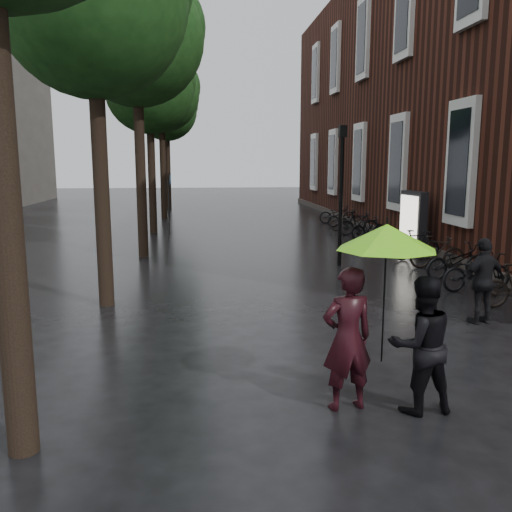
{
  "coord_description": "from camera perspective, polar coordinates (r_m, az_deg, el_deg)",
  "views": [
    {
      "loc": [
        -2.11,
        -4.55,
        3.05
      ],
      "look_at": [
        -1.0,
        5.86,
        1.21
      ],
      "focal_mm": 38.0,
      "sensor_mm": 36.0,
      "label": 1
    }
  ],
  "objects": [
    {
      "name": "ground",
      "position": [
        5.87,
        17.22,
        -21.82
      ],
      "size": [
        120.0,
        120.0,
        0.0
      ],
      "primitive_type": "plane",
      "color": "black"
    },
    {
      "name": "brick_building",
      "position": [
        27.27,
        22.28,
        15.42
      ],
      "size": [
        10.2,
        33.2,
        12.0
      ],
      "color": "#38160F",
      "rests_on": "ground"
    },
    {
      "name": "street_trees",
      "position": [
        20.81,
        -11.84,
        18.83
      ],
      "size": [
        4.33,
        34.03,
        8.91
      ],
      "color": "black",
      "rests_on": "ground"
    },
    {
      "name": "person_burgundy",
      "position": [
        6.8,
        9.6,
        -8.57
      ],
      "size": [
        0.73,
        0.54,
        1.81
      ],
      "primitive_type": "imported",
      "rotation": [
        0.0,
        0.0,
        3.32
      ],
      "color": "black",
      "rests_on": "ground"
    },
    {
      "name": "person_black",
      "position": [
        6.95,
        16.95,
        -8.91
      ],
      "size": [
        0.89,
        0.72,
        1.71
      ],
      "primitive_type": "imported",
      "rotation": [
        0.0,
        0.0,
        3.23
      ],
      "color": "black",
      "rests_on": "ground"
    },
    {
      "name": "lime_umbrella",
      "position": [
        6.6,
        13.58,
        1.95
      ],
      "size": [
        1.22,
        1.22,
        1.79
      ],
      "rotation": [
        0.0,
        0.0,
        0.41
      ],
      "color": "black",
      "rests_on": "ground"
    },
    {
      "name": "pedestrian_walking",
      "position": [
        11.08,
        22.81,
        -2.44
      ],
      "size": [
        1.03,
        0.62,
        1.64
      ],
      "primitive_type": "imported",
      "rotation": [
        0.0,
        0.0,
        3.39
      ],
      "color": "black",
      "rests_on": "ground"
    },
    {
      "name": "parked_bicycles",
      "position": [
        19.64,
        13.92,
        2.07
      ],
      "size": [
        2.13,
        16.37,
        1.02
      ],
      "color": "black",
      "rests_on": "ground"
    },
    {
      "name": "ad_lightbox",
      "position": [
        18.66,
        16.17,
        3.39
      ],
      "size": [
        0.31,
        1.38,
        2.08
      ],
      "rotation": [
        0.0,
        0.0,
        0.09
      ],
      "color": "black",
      "rests_on": "ground"
    },
    {
      "name": "lamp_post",
      "position": [
        15.94,
        8.98,
        7.71
      ],
      "size": [
        0.21,
        0.21,
        4.05
      ],
      "rotation": [
        0.0,
        0.0,
        0.1
      ],
      "color": "black",
      "rests_on": "ground"
    },
    {
      "name": "cycle_sign",
      "position": [
        23.39,
        -9.1,
        6.41
      ],
      "size": [
        0.13,
        0.46,
        2.51
      ],
      "rotation": [
        0.0,
        0.0,
        0.11
      ],
      "color": "#262628",
      "rests_on": "ground"
    }
  ]
}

